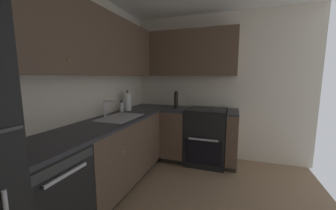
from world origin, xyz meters
name	(u,v)px	position (x,y,z in m)	size (l,w,h in m)	color
wall_back	(65,94)	(0.00, 1.45, 1.22)	(3.65, 0.05, 2.44)	beige
wall_right	(217,88)	(1.80, 0.00, 1.22)	(0.05, 2.95, 2.44)	beige
dishwasher	(38,204)	(-0.65, 1.12, 0.42)	(0.60, 0.63, 0.85)	black
lower_cabinets_back	(116,153)	(0.42, 1.13, 0.43)	(1.51, 0.62, 0.85)	brown
countertop_back	(115,120)	(0.41, 1.13, 0.87)	(2.72, 0.60, 0.04)	#2D2D33
lower_cabinets_right	(192,136)	(1.48, 0.36, 0.43)	(0.62, 1.19, 0.85)	brown
countertop_right	(192,110)	(1.47, 0.36, 0.87)	(0.60, 1.19, 0.03)	#2D2D33
oven_range	(206,136)	(1.49, 0.12, 0.45)	(0.68, 0.62, 1.03)	black
upper_cabinets_back	(93,43)	(0.25, 1.27, 1.78)	(2.40, 0.34, 0.73)	brown
upper_cabinets_right	(183,54)	(1.61, 0.56, 1.78)	(0.32, 1.74, 0.73)	brown
sink	(120,121)	(0.49, 1.10, 0.84)	(0.60, 0.40, 0.10)	#B7B7BC
faucet	(106,107)	(0.49, 1.30, 1.01)	(0.07, 0.16, 0.22)	silver
soap_bottle	(122,107)	(0.87, 1.31, 0.96)	(0.06, 0.06, 0.17)	silver
paper_towel_roll	(128,102)	(1.01, 1.29, 1.02)	(0.11, 0.11, 0.33)	white
oil_bottle	(176,100)	(1.47, 0.64, 1.02)	(0.07, 0.07, 0.29)	black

